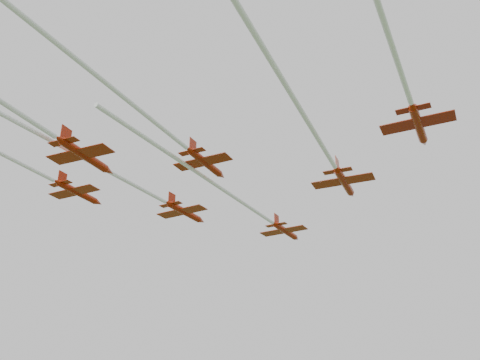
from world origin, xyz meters
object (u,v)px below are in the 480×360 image
Objects in this scene: jet_row3_mid at (148,117)px; jet_row2_right at (317,137)px; jet_row3_left at (22,164)px; jet_row2_left at (117,176)px; jet_row3_right at (403,80)px; jet_lead at (251,208)px.

jet_row2_right is at bearing 42.69° from jet_row3_mid.
jet_row3_left is 0.93× the size of jet_row3_mid.
jet_row2_right is 21.01m from jet_row3_mid.
jet_row3_right is (42.90, 1.75, -1.77)m from jet_row2_left.
jet_row3_left is 24.72m from jet_row3_mid.
jet_row3_left reaches higher than jet_row2_left.
jet_row3_left is 1.11× the size of jet_row3_right.
jet_lead is at bearing 137.23° from jet_row3_right.
jet_lead is 1.11× the size of jet_row3_left.
jet_lead is 29.97m from jet_row3_mid.
jet_lead is at bearing 92.31° from jet_row3_mid.
jet_row3_mid is 1.19× the size of jet_row3_right.
jet_row2_left is 1.47× the size of jet_row3_right.
jet_row2_left is at bearing 139.13° from jet_row3_mid.
jet_lead is 0.84× the size of jet_row2_left.
jet_row3_right is at bearing -38.41° from jet_lead.
jet_row2_right is (28.58, 8.74, -0.16)m from jet_row2_left.
jet_lead is 1.23× the size of jet_row3_right.
jet_row2_right is 1.11× the size of jet_row3_mid.
jet_row2_left reaches higher than jet_lead.
jet_row2_right is 41.05m from jet_row3_left.
jet_row3_mid reaches higher than jet_row3_right.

